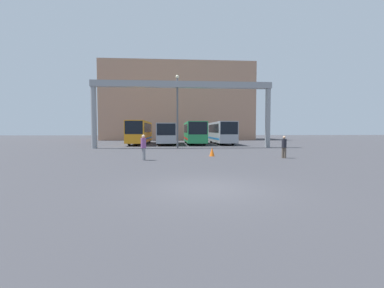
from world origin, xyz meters
TOP-DOWN VIEW (x-y plane):
  - ground_plane at (0.00, 0.00)m, footprint 200.00×200.00m
  - building_backdrop at (0.00, 48.99)m, footprint 31.76×12.00m
  - overhead_gantry at (0.00, 20.70)m, footprint 20.49×0.80m
  - bus_slot_0 at (-5.99, 29.65)m, footprint 2.44×12.40m
  - bus_slot_1 at (-2.00, 28.92)m, footprint 2.57×10.93m
  - bus_slot_2 at (2.00, 29.08)m, footprint 2.62×11.25m
  - bus_slot_3 at (5.99, 28.87)m, footprint 2.47×10.82m
  - pedestrian_near_center at (-3.14, 8.71)m, footprint 0.36×0.36m
  - pedestrian_mid_left at (6.88, 9.29)m, footprint 0.33×0.33m
  - traffic_cone at (1.88, 11.01)m, footprint 0.41×0.41m
  - lamp_post at (-0.64, 20.60)m, footprint 0.36×0.36m

SIDE VIEW (x-z plane):
  - ground_plane at x=0.00m, z-range 0.00..0.00m
  - traffic_cone at x=1.88m, z-range 0.00..0.69m
  - pedestrian_mid_left at x=6.88m, z-range 0.05..1.65m
  - pedestrian_near_center at x=-3.14m, z-range 0.05..1.78m
  - bus_slot_1 at x=-2.00m, z-range 0.23..3.20m
  - bus_slot_2 at x=2.00m, z-range 0.24..3.44m
  - bus_slot_3 at x=5.99m, z-range 0.24..3.45m
  - bus_slot_0 at x=-5.99m, z-range 0.25..3.56m
  - lamp_post at x=-0.64m, z-range 0.36..8.61m
  - overhead_gantry at x=0.00m, z-range 2.29..9.86m
  - building_backdrop at x=0.00m, z-range 0.00..16.11m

